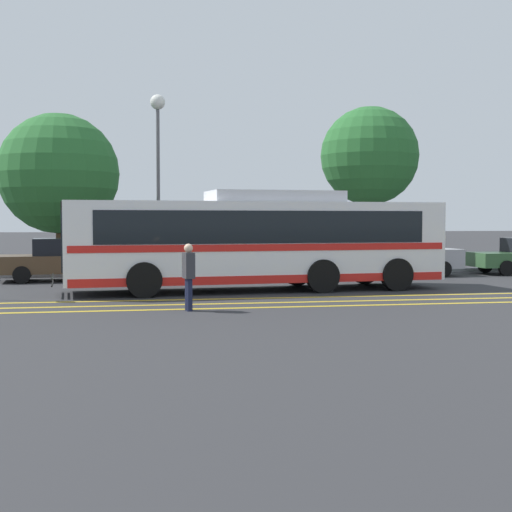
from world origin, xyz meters
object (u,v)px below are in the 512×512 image
(tree_1, at_px, (370,156))
(transit_bus, at_px, (257,240))
(parked_car_1, at_px, (65,260))
(tree_0, at_px, (59,174))
(street_lamp, at_px, (158,136))
(parked_car_3, at_px, (400,256))
(parked_car_2, at_px, (217,260))
(pedestrian_0, at_px, (189,273))

(tree_1, bearing_deg, transit_bus, -127.85)
(parked_car_1, xyz_separation_m, tree_0, (-0.48, 3.30, 3.26))
(transit_bus, bearing_deg, street_lamp, 15.18)
(street_lamp, relative_size, tree_0, 1.12)
(parked_car_3, bearing_deg, parked_car_2, 84.73)
(parked_car_2, xyz_separation_m, pedestrian_0, (-1.83, -9.56, 0.24))
(parked_car_2, relative_size, street_lamp, 0.70)
(pedestrian_0, bearing_deg, street_lamp, 171.66)
(transit_bus, relative_size, street_lamp, 1.66)
(transit_bus, xyz_separation_m, tree_0, (-6.60, 7.96, 2.45))
(parked_car_2, relative_size, pedestrian_0, 3.11)
(tree_0, bearing_deg, pedestrian_0, -71.70)
(parked_car_1, relative_size, parked_car_2, 0.96)
(parked_car_2, height_order, tree_1, tree_1)
(pedestrian_0, height_order, tree_1, tree_1)
(parked_car_1, xyz_separation_m, parked_car_2, (5.50, 0.32, -0.08))
(parked_car_2, relative_size, parked_car_3, 1.06)
(parked_car_2, bearing_deg, parked_car_3, -98.19)
(street_lamp, distance_m, tree_1, 9.25)
(pedestrian_0, bearing_deg, tree_0, -171.15)
(parked_car_1, distance_m, tree_0, 4.66)
(parked_car_3, height_order, street_lamp, street_lamp)
(parked_car_3, relative_size, street_lamp, 0.66)
(pedestrian_0, bearing_deg, transit_bus, 142.35)
(transit_bus, bearing_deg, parked_car_1, 47.95)
(tree_0, height_order, tree_1, tree_1)
(street_lamp, bearing_deg, transit_bus, -70.06)
(transit_bus, bearing_deg, parked_car_3, -59.37)
(transit_bus, distance_m, parked_car_2, 5.10)
(parked_car_3, distance_m, tree_0, 13.87)
(tree_1, bearing_deg, pedestrian_0, -124.67)
(transit_bus, distance_m, parked_car_1, 7.74)
(parked_car_2, bearing_deg, street_lamp, 35.35)
(parked_car_1, distance_m, parked_car_2, 5.51)
(transit_bus, height_order, parked_car_1, transit_bus)
(tree_0, bearing_deg, street_lamp, -8.04)
(parked_car_3, bearing_deg, pedestrian_0, 133.75)
(transit_bus, height_order, street_lamp, street_lamp)
(tree_0, xyz_separation_m, tree_1, (13.10, 0.40, 0.94))
(parked_car_1, bearing_deg, parked_car_3, 84.69)
(parked_car_1, bearing_deg, transit_bus, 47.77)
(parked_car_1, relative_size, parked_car_3, 1.02)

